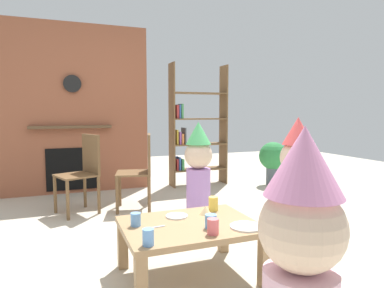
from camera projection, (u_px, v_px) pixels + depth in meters
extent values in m
plane|color=#BCB29E|center=(193.00, 250.00, 2.86)|extent=(12.00, 12.00, 0.00)
cube|color=#935138|center=(70.00, 109.00, 4.85)|extent=(2.20, 0.18, 2.40)
cube|color=black|center=(72.00, 169.00, 4.84)|extent=(0.70, 0.02, 0.60)
cube|color=brown|center=(71.00, 127.00, 4.74)|extent=(1.10, 0.10, 0.04)
cylinder|color=black|center=(72.00, 84.00, 4.72)|extent=(0.24, 0.04, 0.24)
cube|color=brown|center=(172.00, 126.00, 5.21)|extent=(0.02, 0.28, 1.90)
cube|color=brown|center=(223.00, 125.00, 5.53)|extent=(0.02, 0.28, 1.90)
cube|color=brown|center=(198.00, 169.00, 5.44)|extent=(0.86, 0.28, 0.02)
cube|color=brown|center=(198.00, 144.00, 5.40)|extent=(0.86, 0.28, 0.02)
cube|color=brown|center=(198.00, 119.00, 5.36)|extent=(0.86, 0.28, 0.02)
cube|color=brown|center=(198.00, 93.00, 5.32)|extent=(0.86, 0.28, 0.02)
cube|color=#B23333|center=(176.00, 164.00, 5.29)|extent=(0.02, 0.20, 0.17)
cube|color=#3359A5|center=(178.00, 163.00, 5.30)|extent=(0.03, 0.20, 0.20)
cube|color=#3F8C4C|center=(181.00, 164.00, 5.32)|extent=(0.04, 0.20, 0.17)
cube|color=gold|center=(176.00, 137.00, 5.25)|extent=(0.02, 0.20, 0.22)
cube|color=#8C4C99|center=(179.00, 138.00, 5.27)|extent=(0.03, 0.20, 0.19)
cube|color=#D87F3F|center=(181.00, 139.00, 5.29)|extent=(0.03, 0.20, 0.16)
cube|color=#4C4C51|center=(184.00, 136.00, 5.30)|extent=(0.02, 0.20, 0.26)
cube|color=#B23333|center=(176.00, 112.00, 5.22)|extent=(0.04, 0.20, 0.21)
cube|color=#3359A5|center=(178.00, 112.00, 5.23)|extent=(0.02, 0.20, 0.21)
cube|color=#3F8C4C|center=(181.00, 111.00, 5.24)|extent=(0.03, 0.20, 0.22)
cube|color=#9E7A51|center=(190.00, 226.00, 2.37)|extent=(0.92, 0.70, 0.04)
cube|color=#9E7A51|center=(141.00, 284.00, 1.96)|extent=(0.07, 0.07, 0.35)
cube|color=#9E7A51|center=(265.00, 261.00, 2.25)|extent=(0.07, 0.07, 0.35)
cube|color=#9E7A51|center=(123.00, 245.00, 2.53)|extent=(0.07, 0.07, 0.35)
cube|color=#9E7A51|center=(223.00, 231.00, 2.82)|extent=(0.07, 0.07, 0.35)
cylinder|color=#669EE0|center=(211.00, 221.00, 2.27)|extent=(0.08, 0.08, 0.09)
cylinder|color=#E5666B|center=(213.00, 226.00, 2.15)|extent=(0.07, 0.07, 0.10)
cylinder|color=#669EE0|center=(136.00, 219.00, 2.31)|extent=(0.07, 0.07, 0.09)
cylinder|color=#669EE0|center=(148.00, 237.00, 1.97)|extent=(0.07, 0.07, 0.10)
cylinder|color=#F2CC4C|center=(213.00, 204.00, 2.67)|extent=(0.07, 0.07, 0.11)
cylinder|color=white|center=(177.00, 216.00, 2.51)|extent=(0.16, 0.16, 0.01)
cylinder|color=white|center=(246.00, 227.00, 2.28)|extent=(0.22, 0.22, 0.01)
cone|color=#EAC68C|center=(205.00, 210.00, 2.57)|extent=(0.10, 0.10, 0.07)
cube|color=silver|center=(154.00, 227.00, 2.27)|extent=(0.15, 0.03, 0.01)
sphere|color=beige|center=(302.00, 229.00, 1.19)|extent=(0.31, 0.31, 0.31)
cone|color=pink|center=(304.00, 161.00, 1.17)|extent=(0.28, 0.28, 0.25)
cylinder|color=#66B27F|center=(296.00, 206.00, 3.11)|extent=(0.27, 0.27, 0.60)
sphere|color=beige|center=(297.00, 157.00, 3.07)|extent=(0.31, 0.31, 0.31)
cone|color=#EA4C4C|center=(298.00, 131.00, 3.04)|extent=(0.28, 0.28, 0.25)
cylinder|color=#B27FCC|center=(198.00, 195.00, 3.59)|extent=(0.25, 0.25, 0.57)
sphere|color=beige|center=(198.00, 155.00, 3.55)|extent=(0.29, 0.29, 0.29)
cone|color=#4CB766|center=(198.00, 133.00, 3.53)|extent=(0.26, 0.26, 0.23)
cube|color=brown|center=(76.00, 175.00, 3.86)|extent=(0.52, 0.52, 0.02)
cube|color=brown|center=(91.00, 154.00, 3.96)|extent=(0.17, 0.38, 0.45)
cylinder|color=brown|center=(55.00, 195.00, 3.90)|extent=(0.04, 0.04, 0.43)
cylinder|color=brown|center=(68.00, 201.00, 3.63)|extent=(0.04, 0.04, 0.43)
cylinder|color=brown|center=(85.00, 190.00, 4.14)|extent=(0.04, 0.04, 0.43)
cylinder|color=brown|center=(99.00, 195.00, 3.87)|extent=(0.04, 0.04, 0.43)
cube|color=brown|center=(134.00, 173.00, 4.02)|extent=(0.48, 0.48, 0.02)
cube|color=brown|center=(149.00, 153.00, 4.02)|extent=(0.13, 0.40, 0.45)
cylinder|color=brown|center=(120.00, 189.00, 4.19)|extent=(0.04, 0.04, 0.43)
cylinder|color=brown|center=(117.00, 196.00, 3.84)|extent=(0.04, 0.04, 0.43)
cylinder|color=brown|center=(149.00, 188.00, 4.24)|extent=(0.04, 0.04, 0.43)
cylinder|color=brown|center=(149.00, 195.00, 3.88)|extent=(0.04, 0.04, 0.43)
cylinder|color=#4C5660|center=(273.00, 176.00, 5.42)|extent=(0.21, 0.21, 0.28)
sphere|color=#2D8140|center=(273.00, 156.00, 5.39)|extent=(0.44, 0.44, 0.44)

